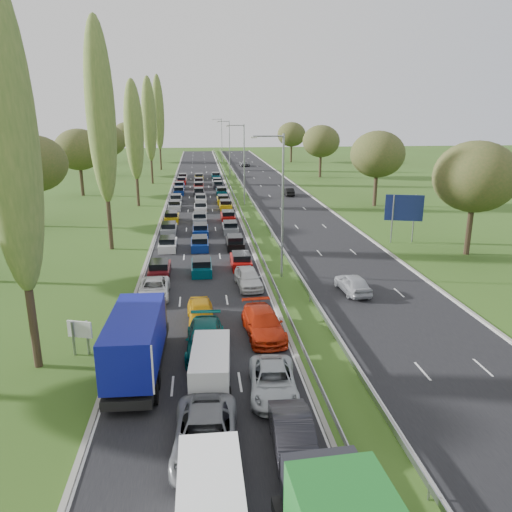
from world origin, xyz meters
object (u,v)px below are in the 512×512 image
white_van_front (211,507)px  direction_sign (404,210)px  near_car_2 (154,289)px  blue_lorry (138,341)px  info_sign (80,333)px  white_van_rear (211,365)px

white_van_front → direction_sign: bearing=59.6°
direction_sign → near_car_2: bearing=-151.0°
blue_lorry → direction_sign: 36.04m
direction_sign → blue_lorry: bearing=-134.4°
near_car_2 → blue_lorry: blue_lorry is taller
blue_lorry → info_sign: size_ratio=4.21×
white_van_rear → direction_sign: bearing=55.7°
near_car_2 → info_sign: 9.69m
white_van_front → info_sign: white_van_front is taller
white_van_front → near_car_2: bearing=99.2°
blue_lorry → white_van_front: blue_lorry is taller
info_sign → direction_sign: size_ratio=0.40×
near_car_2 → white_van_front: 23.18m
white_van_rear → blue_lorry: bearing=164.9°
direction_sign → white_van_rear: bearing=-128.4°
white_van_rear → white_van_front: bearing=-87.3°
near_car_2 → white_van_front: size_ratio=0.90×
blue_lorry → info_sign: blue_lorry is taller
info_sign → direction_sign: direction_sign is taller
blue_lorry → white_van_rear: bearing=-17.4°
white_van_front → direction_sign: 42.87m
blue_lorry → info_sign: 4.49m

